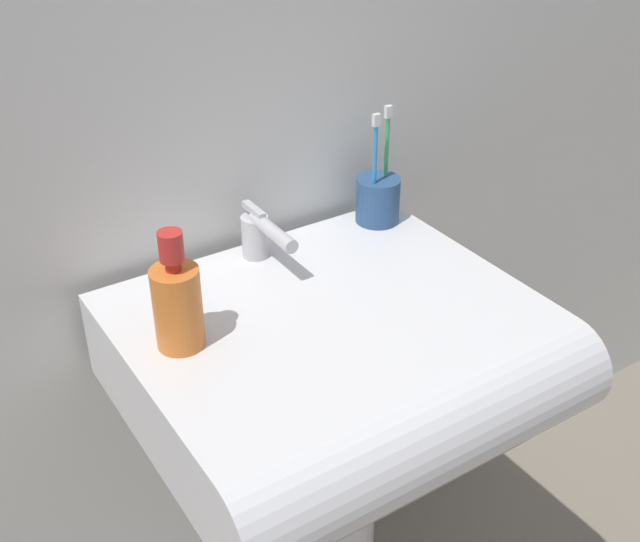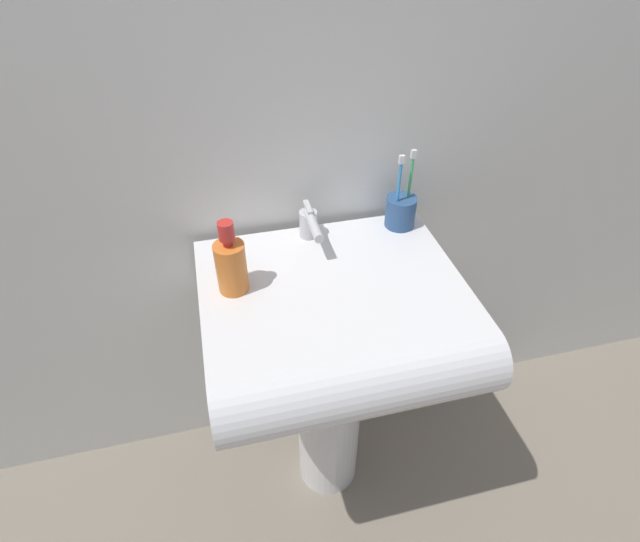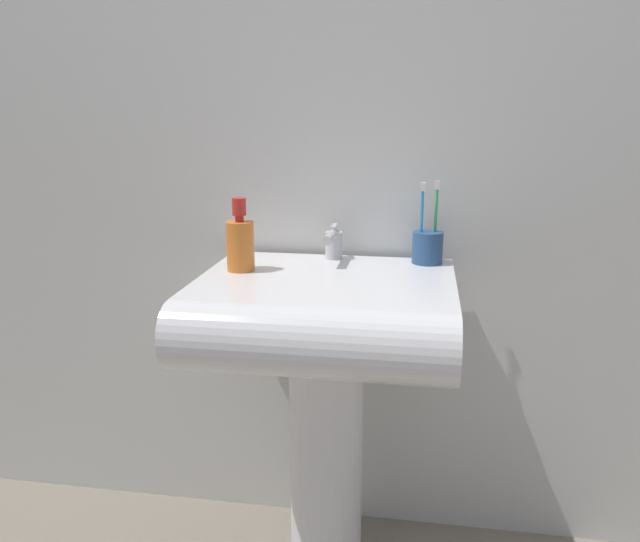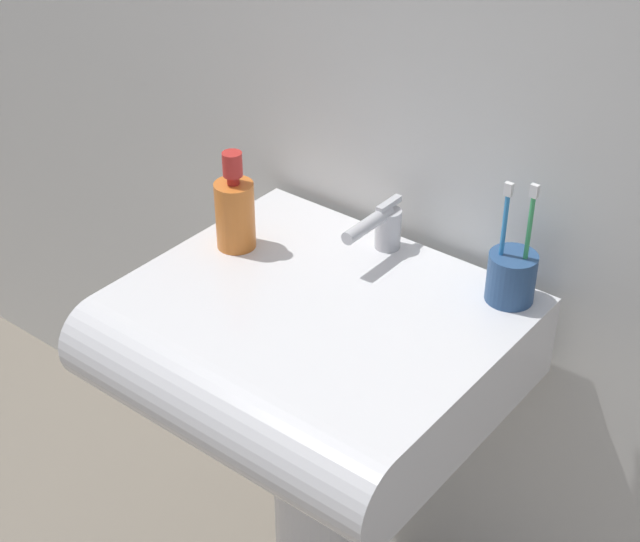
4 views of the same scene
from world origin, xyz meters
name	(u,v)px [view 2 (image 2 of 4)]	position (x,y,z in m)	size (l,w,h in m)	color
ground_plane	(328,467)	(0.00, 0.00, 0.00)	(6.00, 6.00, 0.00)	gray
wall_back	(301,42)	(0.00, 0.27, 1.20)	(5.00, 0.05, 2.40)	silver
sink_pedestal	(329,408)	(0.00, 0.00, 0.32)	(0.17, 0.17, 0.64)	white
sink_basin	(337,322)	(0.00, -0.05, 0.71)	(0.57, 0.51, 0.14)	white
faucet	(310,224)	(-0.01, 0.16, 0.82)	(0.04, 0.14, 0.09)	silver
toothbrush_cup	(401,211)	(0.22, 0.17, 0.82)	(0.07, 0.07, 0.20)	#2D5184
soap_bottle	(231,265)	(-0.21, 0.03, 0.84)	(0.06, 0.06, 0.17)	orange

